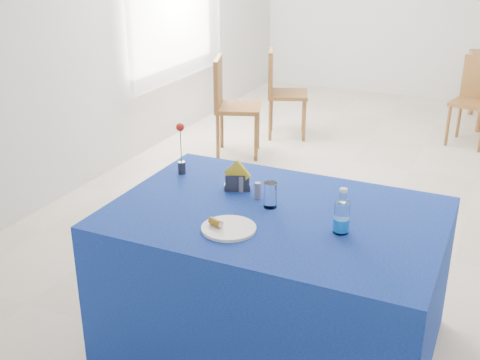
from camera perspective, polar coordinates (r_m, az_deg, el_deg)
name	(u,v)px	position (r m, az deg, el deg)	size (l,w,h in m)	color
floor	(393,202)	(5.00, 14.34, -2.08)	(7.00, 7.00, 0.00)	beige
plate	(229,228)	(2.75, -1.07, -4.61)	(0.25, 0.25, 0.01)	white
drinking_glass	(270,195)	(2.95, 2.89, -1.42)	(0.07, 0.07, 0.13)	white
salt_shaker	(241,184)	(3.13, 0.10, -0.37)	(0.03, 0.03, 0.09)	gray
pepper_shaker	(258,190)	(3.05, 1.68, -1.00)	(0.03, 0.03, 0.09)	slate
blue_table	(274,279)	(3.11, 3.24, -9.33)	(1.60, 1.10, 0.76)	navy
water_bottle	(342,218)	(2.74, 9.61, -3.57)	(0.07, 0.07, 0.21)	silver
napkin_holder	(237,181)	(3.15, -0.25, -0.12)	(0.15, 0.10, 0.17)	#343539
rose_vase	(181,150)	(3.35, -5.61, 2.84)	(0.05, 0.05, 0.30)	#222327
chair_bg_left	(477,95)	(6.54, 21.55, 7.54)	(0.47, 0.47, 0.87)	brown
chair_win_a	(229,100)	(5.75, -1.02, 7.63)	(0.54, 0.54, 0.94)	brown
chair_win_b	(280,87)	(6.33, 3.82, 8.79)	(0.52, 0.52, 0.91)	brown
banana_pieces	(216,222)	(2.75, -2.29, -4.04)	(0.07, 0.05, 0.03)	gold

